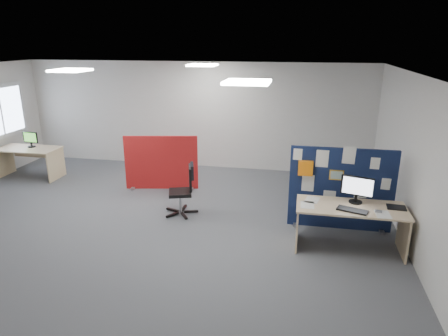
% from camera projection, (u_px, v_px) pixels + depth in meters
% --- Properties ---
extents(floor, '(9.00, 9.00, 0.00)m').
position_uv_depth(floor, '(146.00, 221.00, 7.42)').
color(floor, '#4F5257').
rests_on(floor, ground).
extents(ceiling, '(9.00, 7.00, 0.02)m').
position_uv_depth(ceiling, '(136.00, 72.00, 6.59)').
color(ceiling, white).
rests_on(ceiling, wall_back).
extents(wall_back, '(9.00, 0.02, 2.70)m').
position_uv_depth(wall_back, '(194.00, 115.00, 10.27)').
color(wall_back, silver).
rests_on(wall_back, floor).
extents(wall_right, '(0.02, 7.00, 2.70)m').
position_uv_depth(wall_right, '(415.00, 166.00, 6.17)').
color(wall_right, silver).
rests_on(wall_right, floor).
extents(window, '(0.06, 1.70, 1.30)m').
position_uv_depth(window, '(0.00, 112.00, 9.64)').
color(window, white).
rests_on(window, wall_left).
extents(ceiling_lights, '(4.10, 4.10, 0.04)m').
position_uv_depth(ceiling_lights, '(168.00, 71.00, 7.16)').
color(ceiling_lights, white).
rests_on(ceiling_lights, ceiling).
extents(navy_divider, '(1.78, 0.30, 1.51)m').
position_uv_depth(navy_divider, '(340.00, 189.00, 6.92)').
color(navy_divider, '#10173C').
rests_on(navy_divider, floor).
extents(main_desk, '(1.68, 0.75, 0.73)m').
position_uv_depth(main_desk, '(350.00, 216.00, 6.30)').
color(main_desk, beige).
rests_on(main_desk, floor).
extents(monitor_main, '(0.49, 0.21, 0.44)m').
position_uv_depth(monitor_main, '(357.00, 188.00, 6.29)').
color(monitor_main, black).
rests_on(monitor_main, main_desk).
extents(keyboard, '(0.48, 0.32, 0.02)m').
position_uv_depth(keyboard, '(352.00, 210.00, 6.05)').
color(keyboard, black).
rests_on(keyboard, main_desk).
extents(mouse, '(0.11, 0.07, 0.03)m').
position_uv_depth(mouse, '(379.00, 211.00, 6.00)').
color(mouse, '#949499').
rests_on(mouse, main_desk).
extents(paper_tray, '(0.30, 0.24, 0.01)m').
position_uv_depth(paper_tray, '(396.00, 207.00, 6.16)').
color(paper_tray, black).
rests_on(paper_tray, main_desk).
extents(red_divider, '(1.60, 0.36, 1.21)m').
position_uv_depth(red_divider, '(161.00, 163.00, 8.85)').
color(red_divider, '#AE1618').
rests_on(red_divider, floor).
extents(second_desk, '(1.48, 0.74, 0.73)m').
position_uv_depth(second_desk, '(30.00, 155.00, 9.65)').
color(second_desk, beige).
rests_on(second_desk, floor).
extents(monitor_second, '(0.41, 0.19, 0.37)m').
position_uv_depth(monitor_second, '(31.00, 139.00, 9.60)').
color(monitor_second, black).
rests_on(monitor_second, second_desk).
extents(office_chair, '(0.65, 0.62, 0.98)m').
position_uv_depth(office_chair, '(185.00, 186.00, 7.55)').
color(office_chair, black).
rests_on(office_chair, floor).
extents(desk_papers, '(1.33, 0.70, 0.00)m').
position_uv_depth(desk_papers, '(333.00, 206.00, 6.22)').
color(desk_papers, white).
rests_on(desk_papers, main_desk).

